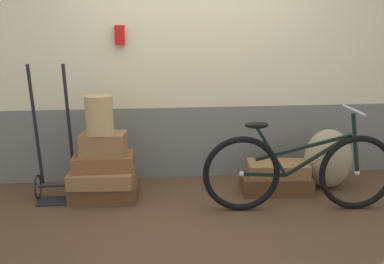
{
  "coord_description": "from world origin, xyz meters",
  "views": [
    {
      "loc": [
        -0.52,
        -3.75,
        1.64
      ],
      "look_at": [
        -0.1,
        0.1,
        0.69
      ],
      "focal_mm": 38.78,
      "sensor_mm": 36.0,
      "label": 1
    }
  ],
  "objects_px": {
    "suitcase_1": "(102,177)",
    "suitcase_2": "(104,162)",
    "suitcase_3": "(104,144)",
    "suitcase_4": "(276,183)",
    "luggage_trolley": "(55,166)",
    "wicker_basket": "(99,115)",
    "burlap_sack": "(328,159)",
    "suitcase_5": "(278,169)",
    "bicycle": "(299,171)",
    "suitcase_0": "(105,190)"
  },
  "relations": [
    {
      "from": "suitcase_4",
      "to": "suitcase_2",
      "type": "bearing_deg",
      "value": -175.74
    },
    {
      "from": "suitcase_2",
      "to": "burlap_sack",
      "type": "xyz_separation_m",
      "value": [
        2.34,
        0.05,
        -0.06
      ]
    },
    {
      "from": "suitcase_5",
      "to": "luggage_trolley",
      "type": "distance_m",
      "value": 2.25
    },
    {
      "from": "suitcase_0",
      "to": "burlap_sack",
      "type": "relative_size",
      "value": 1.03
    },
    {
      "from": "luggage_trolley",
      "to": "bicycle",
      "type": "bearing_deg",
      "value": -12.67
    },
    {
      "from": "suitcase_1",
      "to": "suitcase_3",
      "type": "height_order",
      "value": "suitcase_3"
    },
    {
      "from": "wicker_basket",
      "to": "suitcase_0",
      "type": "bearing_deg",
      "value": 56.25
    },
    {
      "from": "suitcase_0",
      "to": "suitcase_4",
      "type": "height_order",
      "value": "suitcase_4"
    },
    {
      "from": "suitcase_3",
      "to": "suitcase_4",
      "type": "xyz_separation_m",
      "value": [
        1.75,
        -0.02,
        -0.47
      ]
    },
    {
      "from": "suitcase_3",
      "to": "luggage_trolley",
      "type": "distance_m",
      "value": 0.53
    },
    {
      "from": "suitcase_4",
      "to": "wicker_basket",
      "type": "relative_size",
      "value": 1.92
    },
    {
      "from": "suitcase_5",
      "to": "suitcase_0",
      "type": "bearing_deg",
      "value": -173.45
    },
    {
      "from": "suitcase_1",
      "to": "suitcase_2",
      "type": "xyz_separation_m",
      "value": [
        0.02,
        0.04,
        0.14
      ]
    },
    {
      "from": "suitcase_1",
      "to": "burlap_sack",
      "type": "bearing_deg",
      "value": 6.42
    },
    {
      "from": "suitcase_4",
      "to": "suitcase_1",
      "type": "bearing_deg",
      "value": -174.3
    },
    {
      "from": "suitcase_4",
      "to": "bicycle",
      "type": "height_order",
      "value": "bicycle"
    },
    {
      "from": "suitcase_3",
      "to": "suitcase_5",
      "type": "height_order",
      "value": "suitcase_3"
    },
    {
      "from": "suitcase_2",
      "to": "suitcase_3",
      "type": "bearing_deg",
      "value": 5.35
    },
    {
      "from": "suitcase_1",
      "to": "burlap_sack",
      "type": "height_order",
      "value": "burlap_sack"
    },
    {
      "from": "suitcase_2",
      "to": "bicycle",
      "type": "distance_m",
      "value": 1.89
    },
    {
      "from": "burlap_sack",
      "to": "bicycle",
      "type": "distance_m",
      "value": 0.74
    },
    {
      "from": "suitcase_5",
      "to": "suitcase_3",
      "type": "bearing_deg",
      "value": -173.64
    },
    {
      "from": "suitcase_0",
      "to": "burlap_sack",
      "type": "distance_m",
      "value": 2.35
    },
    {
      "from": "suitcase_4",
      "to": "burlap_sack",
      "type": "distance_m",
      "value": 0.63
    },
    {
      "from": "suitcase_2",
      "to": "luggage_trolley",
      "type": "xyz_separation_m",
      "value": [
        -0.48,
        0.04,
        -0.03
      ]
    },
    {
      "from": "suitcase_0",
      "to": "wicker_basket",
      "type": "xyz_separation_m",
      "value": [
        -0.01,
        -0.02,
        0.77
      ]
    },
    {
      "from": "suitcase_3",
      "to": "burlap_sack",
      "type": "xyz_separation_m",
      "value": [
        2.33,
        0.04,
        -0.24
      ]
    },
    {
      "from": "bicycle",
      "to": "wicker_basket",
      "type": "bearing_deg",
      "value": 166.01
    },
    {
      "from": "suitcase_0",
      "to": "suitcase_2",
      "type": "bearing_deg",
      "value": 85.46
    },
    {
      "from": "suitcase_1",
      "to": "suitcase_4",
      "type": "distance_m",
      "value": 1.78
    },
    {
      "from": "suitcase_0",
      "to": "burlap_sack",
      "type": "height_order",
      "value": "burlap_sack"
    },
    {
      "from": "burlap_sack",
      "to": "bicycle",
      "type": "height_order",
      "value": "bicycle"
    },
    {
      "from": "suitcase_1",
      "to": "suitcase_2",
      "type": "relative_size",
      "value": 1.06
    },
    {
      "from": "suitcase_4",
      "to": "wicker_basket",
      "type": "distance_m",
      "value": 1.93
    },
    {
      "from": "suitcase_0",
      "to": "luggage_trolley",
      "type": "relative_size",
      "value": 0.49
    },
    {
      "from": "suitcase_3",
      "to": "luggage_trolley",
      "type": "bearing_deg",
      "value": -177.86
    },
    {
      "from": "suitcase_1",
      "to": "wicker_basket",
      "type": "distance_m",
      "value": 0.62
    },
    {
      "from": "suitcase_0",
      "to": "luggage_trolley",
      "type": "bearing_deg",
      "value": 179.61
    },
    {
      "from": "suitcase_2",
      "to": "burlap_sack",
      "type": "relative_size",
      "value": 0.91
    },
    {
      "from": "suitcase_2",
      "to": "wicker_basket",
      "type": "height_order",
      "value": "wicker_basket"
    },
    {
      "from": "suitcase_1",
      "to": "wicker_basket",
      "type": "relative_size",
      "value": 1.66
    },
    {
      "from": "suitcase_3",
      "to": "bicycle",
      "type": "height_order",
      "value": "bicycle"
    },
    {
      "from": "wicker_basket",
      "to": "bicycle",
      "type": "relative_size",
      "value": 0.21
    },
    {
      "from": "suitcase_5",
      "to": "luggage_trolley",
      "type": "xyz_separation_m",
      "value": [
        -2.25,
        0.04,
        0.1
      ]
    },
    {
      "from": "suitcase_3",
      "to": "burlap_sack",
      "type": "relative_size",
      "value": 0.67
    },
    {
      "from": "suitcase_2",
      "to": "burlap_sack",
      "type": "bearing_deg",
      "value": 0.46
    },
    {
      "from": "suitcase_1",
      "to": "suitcase_4",
      "type": "height_order",
      "value": "suitcase_1"
    },
    {
      "from": "suitcase_1",
      "to": "suitcase_4",
      "type": "xyz_separation_m",
      "value": [
        1.77,
        0.02,
        -0.15
      ]
    },
    {
      "from": "suitcase_1",
      "to": "luggage_trolley",
      "type": "bearing_deg",
      "value": 174.34
    },
    {
      "from": "suitcase_4",
      "to": "luggage_trolley",
      "type": "height_order",
      "value": "luggage_trolley"
    }
  ]
}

